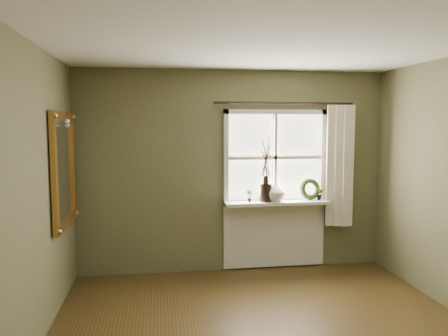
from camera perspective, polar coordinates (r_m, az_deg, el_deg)
name	(u,v)px	position (r m, az deg, el deg)	size (l,w,h in m)	color
ceiling	(285,33)	(3.49, 8.00, 17.08)	(4.50, 4.50, 0.00)	silver
wall_back	(233,171)	(5.70, 1.14, -0.42)	(4.00, 0.10, 2.60)	brown
wall_left	(6,210)	(3.50, -26.55, -4.90)	(0.10, 4.50, 2.60)	brown
window_frame	(275,157)	(5.73, 6.69, 1.38)	(1.36, 0.06, 1.24)	silver
window_sill	(277,203)	(5.70, 6.91, -4.52)	(1.36, 0.26, 0.04)	silver
window_apron	(274,234)	(5.90, 6.57, -8.54)	(1.36, 0.04, 0.88)	silver
dark_jug	(266,192)	(5.64, 5.45, -3.18)	(0.16, 0.16, 0.24)	black
cream_vase	(275,191)	(5.67, 6.73, -3.01)	(0.25, 0.25, 0.27)	silver
wreath	(310,191)	(5.86, 11.15, -3.02)	(0.29, 0.29, 0.07)	#2F3D1B
potted_plant_left	(249,196)	(5.60, 3.32, -3.65)	(0.08, 0.06, 0.16)	#2F3D1B
potted_plant_right	(320,194)	(5.87, 12.39, -3.37)	(0.08, 0.07, 0.15)	#2F3D1B
curtain	(339,166)	(5.93, 14.78, 0.26)	(0.36, 0.12, 1.59)	beige
curtain_rod	(285,103)	(5.70, 7.91, 8.39)	(0.03, 0.03, 1.84)	black
gilt_mirror	(64,169)	(4.97, -20.18, -0.14)	(0.10, 1.03, 1.22)	white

